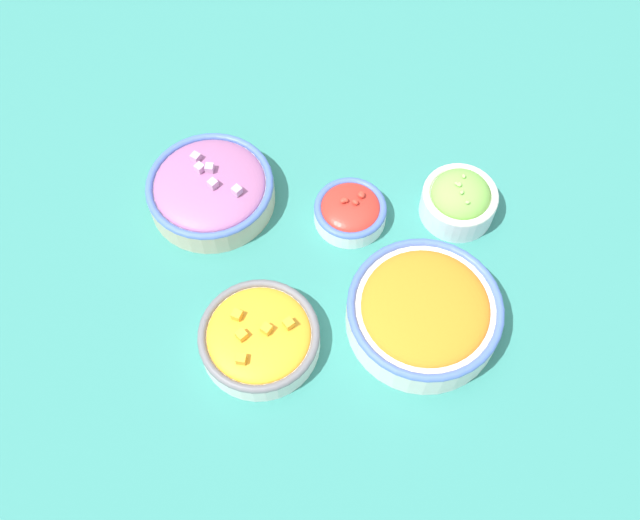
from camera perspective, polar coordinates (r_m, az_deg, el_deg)
The scene contains 6 objects.
ground_plane at distance 1.10m, azimuth 0.00°, elevation -0.75°, with size 3.00×3.00×0.00m, color #337F75.
bowl_squash at distance 1.03m, azimuth -4.88°, elevation -6.16°, with size 0.17×0.17×0.06m.
bowl_cherry_tomatoes at distance 1.13m, azimuth 2.44°, elevation 3.98°, with size 0.11×0.11×0.05m.
bowl_red_onion at distance 1.15m, azimuth -8.74°, elevation 5.65°, with size 0.20×0.20×0.07m.
bowl_carrots at distance 1.04m, azimuth 8.33°, elevation -4.10°, with size 0.22×0.22×0.07m.
bowl_lettuce at distance 1.14m, azimuth 11.08°, elevation 4.80°, with size 0.12×0.12×0.08m.
Camera 1 is at (0.03, -0.51, 0.97)m, focal length 40.00 mm.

